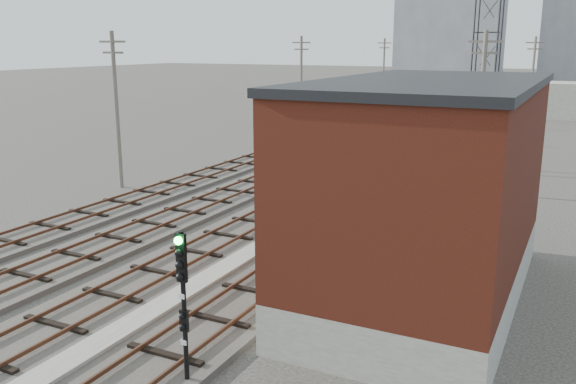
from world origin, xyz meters
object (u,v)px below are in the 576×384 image
Objects in this scene: signal_mast at (183,298)px; car_red at (277,120)px; car_grey at (318,118)px; car_silver at (319,124)px; site_trailer at (372,116)px; switch_stand at (379,155)px.

car_red is (-20.16, 43.88, -1.60)m from signal_mast.
car_red reaches higher than car_grey.
car_red reaches higher than car_silver.
signal_mast is at bearing -150.39° from car_silver.
site_trailer is 6.78m from car_grey.
car_red is at bearing -157.76° from site_trailer.
car_red is at bearing 114.67° from signal_mast.
car_red is (-15.31, 13.88, 0.15)m from switch_stand.
signal_mast is at bearing -156.50° from car_red.
signal_mast reaches higher than car_silver.
car_silver is at bearing 109.48° from signal_mast.
switch_stand is 20.67m from car_red.
car_silver is (4.93, -0.85, -0.03)m from car_red.
signal_mast is 45.68m from car_silver.
car_silver reaches higher than car_grey.
site_trailer is at bearing -94.57° from car_grey.
site_trailer is (-11.16, 46.96, -1.08)m from signal_mast.
signal_mast is 48.28m from site_trailer.
site_trailer is 1.49× the size of car_grey.
site_trailer is at bearing 105.44° from switch_stand.
site_trailer reaches higher than car_grey.
car_red is 1.01× the size of car_silver.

